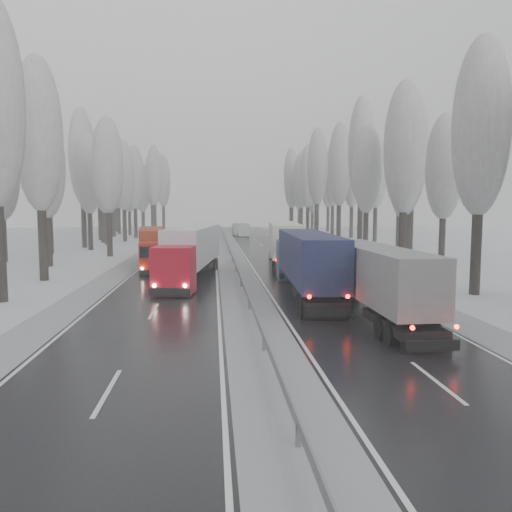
{
  "coord_description": "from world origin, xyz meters",
  "views": [
    {
      "loc": [
        -1.96,
        -15.21,
        5.69
      ],
      "look_at": [
        1.08,
        20.22,
        2.2
      ],
      "focal_mm": 35.0,
      "sensor_mm": 36.0,
      "label": 1
    }
  ],
  "objects": [
    {
      "name": "median_slush",
      "position": [
        0.0,
        30.0,
        0.02
      ],
      "size": [
        3.0,
        200.0,
        0.04
      ],
      "primitive_type": "cube",
      "color": "#94979B",
      "rests_on": "ground"
    },
    {
      "name": "tree_26",
      "position": [
        17.56,
        61.27,
        12.1
      ],
      "size": [
        3.6,
        3.6,
        18.78
      ],
      "color": "black",
      "rests_on": "ground"
    },
    {
      "name": "tree_70",
      "position": [
        -16.33,
        79.19,
        11.03
      ],
      "size": [
        3.6,
        3.6,
        17.09
      ],
      "color": "black",
      "rests_on": "ground"
    },
    {
      "name": "tree_73",
      "position": [
        -21.82,
        92.54,
        11.11
      ],
      "size": [
        3.6,
        3.6,
        17.22
      ],
      "color": "black",
      "rests_on": "ground"
    },
    {
      "name": "tree_16",
      "position": [
        15.04,
        15.67,
        10.67
      ],
      "size": [
        3.6,
        3.6,
        16.53
      ],
      "color": "black",
      "rests_on": "ground"
    },
    {
      "name": "tree_58",
      "position": [
        -15.13,
        24.57,
        11.1
      ],
      "size": [
        3.6,
        3.6,
        17.21
      ],
      "color": "black",
      "rests_on": "ground"
    },
    {
      "name": "carriageway_left",
      "position": [
        -5.25,
        30.0,
        0.01
      ],
      "size": [
        7.5,
        200.0,
        0.03
      ],
      "primitive_type": "cube",
      "color": "black",
      "rests_on": "ground"
    },
    {
      "name": "tree_77",
      "position": [
        -19.66,
        112.72,
        9.26
      ],
      "size": [
        3.6,
        3.6,
        14.32
      ],
      "color": "black",
      "rests_on": "ground"
    },
    {
      "name": "carriageway_right",
      "position": [
        5.25,
        30.0,
        0.01
      ],
      "size": [
        7.5,
        200.0,
        0.03
      ],
      "primitive_type": "cube",
      "color": "black",
      "rests_on": "ground"
    },
    {
      "name": "truck_blue_box",
      "position": [
        3.94,
        16.08,
        2.39
      ],
      "size": [
        3.19,
        16.03,
        4.09
      ],
      "rotation": [
        0.0,
        0.0,
        -0.04
      ],
      "color": "navy",
      "rests_on": "ground"
    },
    {
      "name": "tree_67",
      "position": [
        -19.54,
        66.35,
        11.03
      ],
      "size": [
        3.6,
        3.6,
        17.09
      ],
      "color": "black",
      "rests_on": "ground"
    },
    {
      "name": "tree_32",
      "position": [
        16.63,
        89.21,
        11.18
      ],
      "size": [
        3.6,
        3.6,
        17.33
      ],
      "color": "black",
      "rests_on": "ground"
    },
    {
      "name": "tree_62",
      "position": [
        -13.94,
        43.73,
        10.36
      ],
      "size": [
        3.6,
        3.6,
        16.04
      ],
      "color": "black",
      "rests_on": "ground"
    },
    {
      "name": "tree_76",
      "position": [
        -14.05,
        108.72,
        11.95
      ],
      "size": [
        3.6,
        3.6,
        18.55
      ],
      "color": "black",
      "rests_on": "ground"
    },
    {
      "name": "tree_63",
      "position": [
        -21.85,
        47.73,
        10.89
      ],
      "size": [
        3.6,
        3.6,
        16.88
      ],
      "color": "black",
      "rests_on": "ground"
    },
    {
      "name": "tree_68",
      "position": [
        -16.58,
        69.11,
        10.75
      ],
      "size": [
        3.6,
        3.6,
        16.65
      ],
      "color": "black",
      "rests_on": "ground"
    },
    {
      "name": "truck_red_white",
      "position": [
        -3.67,
        23.59,
        2.42
      ],
      "size": [
        4.54,
        16.3,
        4.14
      ],
      "rotation": [
        0.0,
        0.0,
        -0.13
      ],
      "color": "#A9091B",
      "rests_on": "ground"
    },
    {
      "name": "truck_cream_box",
      "position": [
        4.85,
        32.66,
        2.44
      ],
      "size": [
        3.99,
        16.45,
        4.18
      ],
      "rotation": [
        0.0,
        0.0,
        -0.09
      ],
      "color": "#B4AEA0",
      "rests_on": "ground"
    },
    {
      "name": "tree_38",
      "position": [
        18.73,
        116.73,
        11.59
      ],
      "size": [
        3.6,
        3.6,
        17.97
      ],
      "color": "black",
      "rests_on": "ground"
    },
    {
      "name": "tree_24",
      "position": [
        17.9,
        51.02,
        13.19
      ],
      "size": [
        3.6,
        3.6,
        20.49
      ],
      "color": "black",
      "rests_on": "ground"
    },
    {
      "name": "tree_78",
      "position": [
        -17.56,
        115.31,
        12.59
      ],
      "size": [
        3.6,
        3.6,
        19.55
      ],
      "color": "black",
      "rests_on": "ground"
    },
    {
      "name": "tree_60",
      "position": [
        -17.75,
        34.2,
        9.59
      ],
      "size": [
        3.6,
        3.6,
        14.84
      ],
      "color": "black",
      "rests_on": "ground"
    },
    {
      "name": "tree_74",
      "position": [
        -15.07,
        99.33,
        12.67
      ],
      "size": [
        3.6,
        3.6,
        19.68
      ],
      "color": "black",
      "rests_on": "ground"
    },
    {
      "name": "truck_red_red",
      "position": [
        -7.91,
        33.48,
        2.11
      ],
      "size": [
        3.98,
        14.21,
        3.61
      ],
      "rotation": [
        0.0,
        0.0,
        0.13
      ],
      "color": "#B4150A",
      "rests_on": "ground"
    },
    {
      "name": "truck_grey_tarp",
      "position": [
        6.13,
        10.12,
        2.17
      ],
      "size": [
        2.49,
        14.53,
        3.72
      ],
      "rotation": [
        0.0,
        0.0,
        0.01
      ],
      "color": "#46474B",
      "rests_on": "ground"
    },
    {
      "name": "tree_36",
      "position": [
        17.04,
        106.16,
        13.02
      ],
      "size": [
        3.6,
        3.6,
        20.23
      ],
      "color": "black",
      "rests_on": "ground"
    },
    {
      "name": "tree_18",
      "position": [
        14.51,
        27.03,
        10.7
      ],
      "size": [
        3.6,
        3.6,
        16.58
      ],
      "color": "black",
      "rests_on": "ground"
    },
    {
      "name": "tree_69",
      "position": [
        -21.42,
        73.11,
        12.46
      ],
      "size": [
        3.6,
        3.6,
        19.35
      ],
      "color": "black",
      "rests_on": "ground"
    },
    {
      "name": "tree_79",
      "position": [
        -20.33,
        119.31,
        11.01
      ],
      "size": [
        3.6,
        3.6,
        17.07
      ],
      "color": "black",
      "rests_on": "ground"
    },
    {
      "name": "tree_35",
      "position": [
        24.94,
        100.32,
        11.77
      ],
      "size": [
        3.6,
        3.6,
        18.25
      ],
      "color": "black",
      "rests_on": "ground"
    },
    {
      "name": "tree_37",
      "position": [
        24.02,
        110.16,
        10.56
      ],
      "size": [
        3.6,
        3.6,
        16.37
      ],
      "color": "black",
      "rests_on": "ground"
    },
    {
      "name": "tree_21",
      "position": [
        20.12,
        39.17,
        12.0
      ],
      "size": [
        3.6,
        3.6,
        18.62
      ],
      "color": "black",
      "rests_on": "ground"
    },
    {
      "name": "tree_23",
      "position": [
        23.31,
        49.6,
        8.77
      ],
      "size": [
        3.6,
        3.6,
        13.55
      ],
      "color": "black",
      "rests_on": "ground"
    },
    {
      "name": "tree_64",
      "position": [
        -18.26,
        52.71,
        9.96
      ],
      "size": [
        3.6,
        3.6,
        15.42
      ],
      "color": "black",
      "rests_on": "ground"
    },
    {
      "name": "tree_28",
      "position": [
        16.34,
        71.95,
        12.64
      ],
      "size": [
        3.6,
        3.6,
        19.62
      ],
      "color": "black",
      "rests_on": "ground"
    },
    {
      "name": "tree_19",
      "position": [
        20.02,
        31.03,
        9.42
      ],
      "size": [
        3.6,
        3.6,
        14.57
      ],
      "color": "black",
      "rests_on": "ground"
    },
    {
      "name": "tree_22",
      "position": [
        17.02,
        45.6,
        10.24
      ],
      "size": [
        3.6,
        3.6,
        15.86
      ],
      "color": "black",
      "rests_on": "ground"
    },
    {
      "name": "shoulder_right",
      "position": [
        10.2,
        30.0,
        0.02
      ],
      "size": [
        2.4,
        200.0,
        0.04
      ],
      "primitive_type": "cube",
      "color": "#94979B",
      "rests_on": "ground"
    },
    {
      "name": "ground",
      "position": [
        0.0,
        0.0,
        0.0
      ],
      "size": [
        260.0,
        260.0,
        0.0
      ],
      "primitive_type": "plane",
      "color": "silver",
      "rests_on": "ground"
    },
    {
      "name": "shoulder_left",
      "position": [
        -10.2,
        30.0,
        0.02
      ],
      "size": [
        2.4,
        200.0,
        0.04
      ],
      "primitive_type": "cube",
      "color": "#94979B",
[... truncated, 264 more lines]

